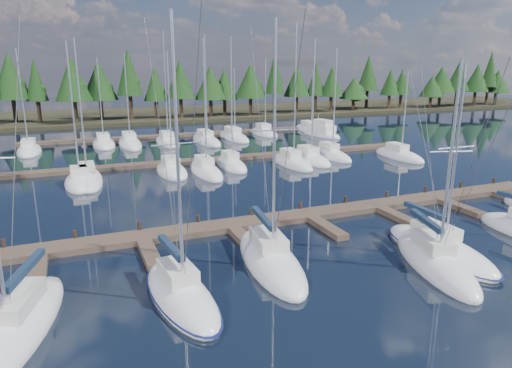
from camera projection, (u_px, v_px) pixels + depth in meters
name	position (u px, v px, depth m)	size (l,w,h in m)	color
ground	(248.00, 180.00, 44.59)	(260.00, 260.00, 0.00)	black
far_shore	(148.00, 115.00, 98.24)	(220.00, 30.00, 0.60)	black
main_dock	(311.00, 217.00, 33.22)	(44.00, 6.13, 0.90)	#4C3C2F
back_docks	(196.00, 146.00, 62.08)	(50.00, 21.80, 0.40)	#4C3C2F
front_sailboat_0	(16.00, 329.00, 19.16)	(5.25, 10.00, 14.00)	silver
front_sailboat_1	(181.00, 294.00, 21.98)	(3.46, 8.29, 14.01)	silver
front_sailboat_2	(270.00, 259.00, 25.93)	(3.92, 9.61, 14.04)	silver
front_sailboat_3	(435.00, 262.00, 25.56)	(4.87, 8.99, 12.14)	silver
front_sailboat_4	(439.00, 249.00, 27.38)	(3.00, 8.85, 11.89)	silver
back_sailboat_rows	(202.00, 151.00, 57.79)	(48.20, 32.46, 16.14)	silver
motor_yacht_right	(321.00, 133.00, 71.81)	(4.20, 8.78, 4.21)	silver
tree_line	(158.00, 83.00, 87.87)	(185.59, 11.97, 13.58)	black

